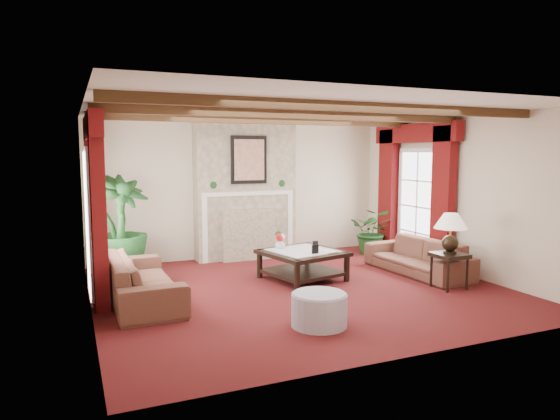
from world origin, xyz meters
name	(u,v)px	position (x,y,z in m)	size (l,w,h in m)	color
floor	(300,289)	(0.00, 0.00, 0.00)	(6.00, 6.00, 0.00)	#430B12
ceiling	(301,111)	(0.00, 0.00, 2.70)	(6.00, 6.00, 0.00)	white
back_wall	(242,190)	(0.00, 2.75, 1.35)	(6.00, 0.02, 2.70)	beige
left_wall	(87,211)	(-3.00, 0.00, 1.35)	(0.02, 5.50, 2.70)	beige
right_wall	(457,195)	(3.00, 0.00, 1.35)	(0.02, 5.50, 2.70)	beige
ceiling_beams	(301,115)	(0.00, 0.00, 2.64)	(6.00, 3.00, 0.12)	#311D0F
fireplace	(245,121)	(0.00, 2.55, 2.70)	(2.00, 0.52, 2.70)	tan
french_door_left	(85,149)	(-2.97, 1.00, 2.13)	(0.10, 1.10, 2.16)	white
french_door_right	(420,150)	(2.97, 1.00, 2.13)	(0.10, 1.10, 2.16)	white
curtains_left	(92,120)	(-2.86, 1.00, 2.55)	(0.20, 2.40, 2.55)	#4F0B0A
curtains_right	(416,128)	(2.86, 1.00, 2.55)	(0.20, 2.40, 2.55)	#4F0B0A
sofa_left	(142,271)	(-2.31, 0.31, 0.43)	(0.67, 2.21, 0.86)	black
sofa_right	(418,251)	(2.31, 0.14, 0.40)	(0.70, 2.05, 0.79)	black
potted_palm	(120,248)	(-2.45, 1.99, 0.48)	(1.57, 1.95, 0.96)	black
small_plant	(372,236)	(2.53, 1.88, 0.37)	(1.27, 1.28, 0.74)	black
coffee_table	(303,265)	(0.29, 0.53, 0.24)	(1.17, 1.17, 0.48)	black
side_table	(449,271)	(2.14, -0.84, 0.27)	(0.47, 0.47, 0.55)	black
ottoman	(319,310)	(-0.49, -1.56, 0.20)	(0.67, 0.67, 0.39)	gray
table_lamp	(450,233)	(2.14, -0.84, 0.87)	(0.50, 0.50, 0.64)	black
flower_vase	(280,244)	(0.02, 0.85, 0.56)	(0.20, 0.20, 0.17)	silver
book	(323,245)	(0.52, 0.25, 0.62)	(0.20, 0.06, 0.27)	black
photo_frame_a	(315,249)	(0.36, 0.21, 0.56)	(0.12, 0.02, 0.15)	black
photo_frame_b	(315,245)	(0.59, 0.67, 0.54)	(0.09, 0.02, 0.12)	black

